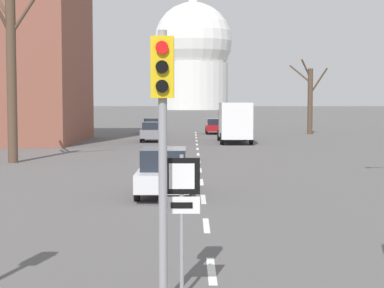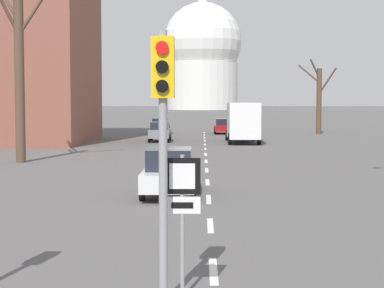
% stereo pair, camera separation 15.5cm
% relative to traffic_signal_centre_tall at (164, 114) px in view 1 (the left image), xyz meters
% --- Properties ---
extents(lane_stripe_1, '(0.16, 2.00, 0.01)m').
position_rel_traffic_signal_centre_tall_xyz_m(lane_stripe_1, '(0.84, 2.05, -3.06)').
color(lane_stripe_1, silver).
rests_on(lane_stripe_1, ground_plane).
extents(lane_stripe_2, '(0.16, 2.00, 0.01)m').
position_rel_traffic_signal_centre_tall_xyz_m(lane_stripe_2, '(0.84, 6.55, -3.06)').
color(lane_stripe_2, silver).
rests_on(lane_stripe_2, ground_plane).
extents(lane_stripe_3, '(0.16, 2.00, 0.01)m').
position_rel_traffic_signal_centre_tall_xyz_m(lane_stripe_3, '(0.84, 11.05, -3.06)').
color(lane_stripe_3, silver).
rests_on(lane_stripe_3, ground_plane).
extents(lane_stripe_4, '(0.16, 2.00, 0.01)m').
position_rel_traffic_signal_centre_tall_xyz_m(lane_stripe_4, '(0.84, 15.55, -3.06)').
color(lane_stripe_4, silver).
rests_on(lane_stripe_4, ground_plane).
extents(lane_stripe_5, '(0.16, 2.00, 0.01)m').
position_rel_traffic_signal_centre_tall_xyz_m(lane_stripe_5, '(0.84, 20.05, -3.06)').
color(lane_stripe_5, silver).
rests_on(lane_stripe_5, ground_plane).
extents(lane_stripe_6, '(0.16, 2.00, 0.01)m').
position_rel_traffic_signal_centre_tall_xyz_m(lane_stripe_6, '(0.84, 24.55, -3.06)').
color(lane_stripe_6, silver).
rests_on(lane_stripe_6, ground_plane).
extents(lane_stripe_7, '(0.16, 2.00, 0.01)m').
position_rel_traffic_signal_centre_tall_xyz_m(lane_stripe_7, '(0.84, 29.05, -3.06)').
color(lane_stripe_7, silver).
rests_on(lane_stripe_7, ground_plane).
extents(lane_stripe_8, '(0.16, 2.00, 0.01)m').
position_rel_traffic_signal_centre_tall_xyz_m(lane_stripe_8, '(0.84, 33.55, -3.06)').
color(lane_stripe_8, silver).
rests_on(lane_stripe_8, ground_plane).
extents(lane_stripe_9, '(0.16, 2.00, 0.01)m').
position_rel_traffic_signal_centre_tall_xyz_m(lane_stripe_9, '(0.84, 38.05, -3.06)').
color(lane_stripe_9, silver).
rests_on(lane_stripe_9, ground_plane).
extents(lane_stripe_10, '(0.16, 2.00, 0.01)m').
position_rel_traffic_signal_centre_tall_xyz_m(lane_stripe_10, '(0.84, 42.55, -3.06)').
color(lane_stripe_10, silver).
rests_on(lane_stripe_10, ground_plane).
extents(lane_stripe_11, '(0.16, 2.00, 0.01)m').
position_rel_traffic_signal_centre_tall_xyz_m(lane_stripe_11, '(0.84, 47.05, -3.06)').
color(lane_stripe_11, silver).
rests_on(lane_stripe_11, ground_plane).
extents(lane_stripe_12, '(0.16, 2.00, 0.01)m').
position_rel_traffic_signal_centre_tall_xyz_m(lane_stripe_12, '(0.84, 51.55, -3.06)').
color(lane_stripe_12, silver).
rests_on(lane_stripe_12, ground_plane).
extents(lane_stripe_13, '(0.16, 2.00, 0.01)m').
position_rel_traffic_signal_centre_tall_xyz_m(lane_stripe_13, '(0.84, 56.05, -3.06)').
color(lane_stripe_13, silver).
rests_on(lane_stripe_13, ground_plane).
extents(traffic_signal_centre_tall, '(0.36, 0.34, 4.37)m').
position_rel_traffic_signal_centre_tall_xyz_m(traffic_signal_centre_tall, '(0.00, 0.00, 0.00)').
color(traffic_signal_centre_tall, gray).
rests_on(traffic_signal_centre_tall, ground_plane).
extents(route_sign_post, '(0.60, 0.08, 2.39)m').
position_rel_traffic_signal_centre_tall_xyz_m(route_sign_post, '(0.29, 0.32, -1.44)').
color(route_sign_post, gray).
rests_on(route_sign_post, ground_plane).
extents(sedan_near_left, '(1.84, 4.47, 1.64)m').
position_rel_traffic_signal_centre_tall_xyz_m(sedan_near_left, '(-0.50, 11.98, -2.25)').
color(sedan_near_left, silver).
rests_on(sedan_near_left, ground_plane).
extents(sedan_near_right, '(1.71, 3.87, 1.59)m').
position_rel_traffic_signal_centre_tall_xyz_m(sedan_near_right, '(-2.78, 41.31, -2.25)').
color(sedan_near_right, slate).
rests_on(sedan_near_right, ground_plane).
extents(sedan_mid_centre, '(1.77, 4.52, 1.51)m').
position_rel_traffic_signal_centre_tall_xyz_m(sedan_mid_centre, '(2.71, 53.89, -2.30)').
color(sedan_mid_centre, maroon).
rests_on(sedan_mid_centre, ground_plane).
extents(sedan_far_left, '(1.77, 3.98, 1.55)m').
position_rel_traffic_signal_centre_tall_xyz_m(sedan_far_left, '(-3.57, 54.11, -2.29)').
color(sedan_far_left, '#2D4C33').
rests_on(sedan_far_left, ground_plane).
extents(delivery_truck, '(2.44, 7.20, 3.14)m').
position_rel_traffic_signal_centre_tall_xyz_m(delivery_truck, '(3.78, 39.96, -1.37)').
color(delivery_truck, '#333842').
rests_on(delivery_truck, ground_plane).
extents(bare_tree_left_near, '(4.12, 3.08, 10.90)m').
position_rel_traffic_signal_centre_tall_xyz_m(bare_tree_left_near, '(-9.08, 23.77, 1.90)').
color(bare_tree_left_near, brown).
rests_on(bare_tree_left_near, ground_plane).
extents(bare_tree_right_near, '(3.47, 2.26, 7.38)m').
position_rel_traffic_signal_centre_tall_xyz_m(bare_tree_right_near, '(12.11, 53.25, 0.50)').
color(bare_tree_right_near, brown).
rests_on(bare_tree_right_near, ground_plane).
extents(capitol_dome, '(29.49, 29.49, 41.65)m').
position_rel_traffic_signal_centre_tall_xyz_m(capitol_dome, '(0.84, 234.78, 17.22)').
color(capitol_dome, silver).
rests_on(capitol_dome, ground_plane).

